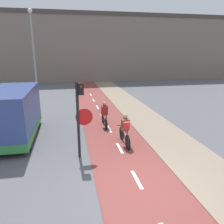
% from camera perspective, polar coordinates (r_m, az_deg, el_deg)
% --- Properties ---
extents(ground_plane, '(120.00, 120.00, 0.00)m').
position_cam_1_polar(ground_plane, '(7.29, 7.73, -19.28)').
color(ground_plane, '#5B5B60').
extents(bike_lane, '(2.77, 60.00, 0.02)m').
position_cam_1_polar(bike_lane, '(7.29, 7.71, -19.18)').
color(bike_lane, brown).
rests_on(bike_lane, ground_plane).
extents(sidewalk_strip, '(2.40, 60.00, 0.05)m').
position_cam_1_polar(sidewalk_strip, '(8.38, 25.38, -15.55)').
color(sidewalk_strip, gray).
rests_on(sidewalk_strip, ground_plane).
extents(building_row_background, '(60.00, 5.20, 9.15)m').
position_cam_1_polar(building_row_background, '(32.80, -7.97, 16.22)').
color(building_row_background, slate).
rests_on(building_row_background, ground_plane).
extents(traffic_light_pole, '(0.67, 0.25, 3.06)m').
position_cam_1_polar(traffic_light_pole, '(8.48, -8.35, 0.02)').
color(traffic_light_pole, black).
rests_on(traffic_light_pole, ground_plane).
extents(street_lamp_far, '(0.36, 0.36, 7.51)m').
position_cam_1_polar(street_lamp_far, '(20.30, -19.88, 15.79)').
color(street_lamp_far, gray).
rests_on(street_lamp_far, ground_plane).
extents(cyclist_near, '(0.46, 1.78, 1.48)m').
position_cam_1_polar(cyclist_near, '(9.90, 3.41, -4.78)').
color(cyclist_near, black).
rests_on(cyclist_near, ground_plane).
extents(cyclist_far, '(0.46, 1.73, 1.46)m').
position_cam_1_polar(cyclist_far, '(12.31, -1.99, -0.87)').
color(cyclist_far, black).
rests_on(cyclist_far, ground_plane).
extents(van, '(1.97, 4.73, 2.44)m').
position_cam_1_polar(van, '(11.51, -24.43, -0.68)').
color(van, '#334784').
rests_on(van, ground_plane).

